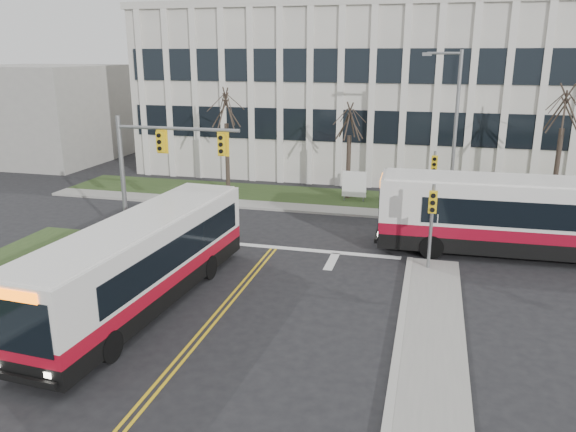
# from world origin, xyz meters

# --- Properties ---
(ground) EXTENTS (120.00, 120.00, 0.00)m
(ground) POSITION_xyz_m (0.00, 0.00, 0.00)
(ground) COLOR black
(ground) RESTS_ON ground
(sidewalk_cross) EXTENTS (44.00, 1.60, 0.14)m
(sidewalk_cross) POSITION_xyz_m (5.00, 15.20, 0.07)
(sidewalk_cross) COLOR #9E9B93
(sidewalk_cross) RESTS_ON ground
(building_lawn) EXTENTS (44.00, 5.00, 0.12)m
(building_lawn) POSITION_xyz_m (5.00, 18.00, 0.06)
(building_lawn) COLOR #2A411B
(building_lawn) RESTS_ON ground
(office_building) EXTENTS (40.00, 16.00, 12.00)m
(office_building) POSITION_xyz_m (5.00, 30.00, 6.00)
(office_building) COLOR silver
(office_building) RESTS_ON ground
(building_annex) EXTENTS (12.00, 12.00, 8.00)m
(building_annex) POSITION_xyz_m (-26.00, 26.00, 4.00)
(building_annex) COLOR #9E9B93
(building_annex) RESTS_ON ground
(mast_arm_signal) EXTENTS (6.11, 0.38, 6.20)m
(mast_arm_signal) POSITION_xyz_m (-5.62, 7.16, 4.26)
(mast_arm_signal) COLOR slate
(mast_arm_signal) RESTS_ON ground
(signal_pole_near) EXTENTS (0.34, 0.39, 3.80)m
(signal_pole_near) POSITION_xyz_m (7.20, 6.90, 2.50)
(signal_pole_near) COLOR slate
(signal_pole_near) RESTS_ON ground
(signal_pole_far) EXTENTS (0.34, 0.39, 3.80)m
(signal_pole_far) POSITION_xyz_m (7.20, 15.40, 2.50)
(signal_pole_far) COLOR slate
(signal_pole_far) RESTS_ON ground
(streetlight) EXTENTS (2.15, 0.25, 9.20)m
(streetlight) POSITION_xyz_m (8.03, 16.20, 5.19)
(streetlight) COLOR slate
(streetlight) RESTS_ON ground
(directory_sign) EXTENTS (1.50, 0.12, 2.00)m
(directory_sign) POSITION_xyz_m (2.50, 17.50, 1.17)
(directory_sign) COLOR slate
(directory_sign) RESTS_ON ground
(tree_left) EXTENTS (1.80, 1.80, 7.70)m
(tree_left) POSITION_xyz_m (-6.00, 18.00, 5.51)
(tree_left) COLOR #42352B
(tree_left) RESTS_ON ground
(tree_mid) EXTENTS (1.80, 1.80, 6.82)m
(tree_mid) POSITION_xyz_m (2.00, 18.20, 4.88)
(tree_mid) COLOR #42352B
(tree_mid) RESTS_ON ground
(tree_right) EXTENTS (1.80, 1.80, 8.25)m
(tree_right) POSITION_xyz_m (14.00, 18.00, 5.91)
(tree_right) COLOR #42352B
(tree_right) RESTS_ON ground
(bus_main) EXTENTS (3.35, 12.22, 3.22)m
(bus_main) POSITION_xyz_m (-2.96, 0.84, 1.61)
(bus_main) COLOR silver
(bus_main) RESTS_ON ground
(bus_cross) EXTENTS (13.30, 3.26, 3.52)m
(bus_cross) POSITION_xyz_m (11.44, 9.99, 1.76)
(bus_cross) COLOR silver
(bus_cross) RESTS_ON ground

